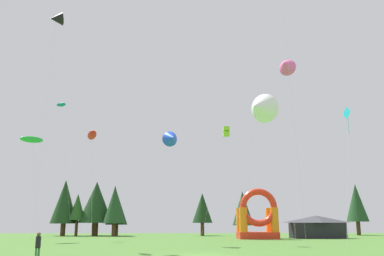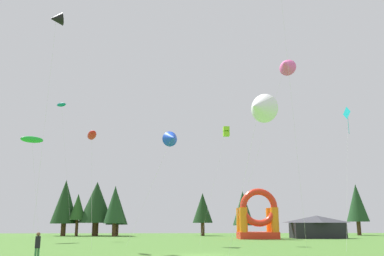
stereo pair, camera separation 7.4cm
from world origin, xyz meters
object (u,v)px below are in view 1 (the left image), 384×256
kite_white_delta (259,107)px  festival_tent (317,227)px  kite_red_parafoil (92,135)px  kite_teal_parafoil (61,105)px  kite_black_delta (56,19)px  kite_lime_box (226,132)px  kite_pink_delta (286,65)px  kite_green_parafoil (32,140)px  inflatable_red_slide (258,220)px  kite_cyan_diamond (348,115)px  person_far_side (38,245)px  kite_blue_delta (172,138)px

kite_white_delta → festival_tent: kite_white_delta is taller
kite_white_delta → kite_red_parafoil: (-13.63, 8.98, -0.33)m
kite_teal_parafoil → kite_black_delta: (4.24, -19.29, 4.31)m
kite_lime_box → kite_pink_delta: (9.24, 6.25, 10.86)m
kite_green_parafoil → inflatable_red_slide: kite_green_parafoil is taller
kite_white_delta → kite_pink_delta: bearing=69.9°
kite_white_delta → kite_lime_box: bearing=90.2°
kite_white_delta → kite_black_delta: kite_black_delta is taller
kite_white_delta → kite_cyan_diamond: 16.25m
kite_pink_delta → kite_black_delta: kite_black_delta is taller
kite_white_delta → kite_cyan_diamond: kite_cyan_diamond is taller
kite_green_parafoil → kite_black_delta: (6.16, -13.44, 10.80)m
kite_black_delta → inflatable_red_slide: 38.18m
kite_red_parafoil → person_far_side: 14.31m
kite_blue_delta → person_far_side: 23.15m
kite_cyan_diamond → kite_red_parafoil: bearing=-174.6°
kite_teal_parafoil → kite_black_delta: 20.21m
kite_white_delta → person_far_side: bearing=-171.8°
kite_cyan_diamond → kite_black_delta: size_ratio=0.55×
inflatable_red_slide → festival_tent: size_ratio=0.94×
kite_green_parafoil → kite_blue_delta: kite_green_parafoil is taller
kite_lime_box → kite_black_delta: bearing=-164.3°
kite_lime_box → inflatable_red_slide: (6.12, 13.93, -10.07)m
kite_lime_box → kite_blue_delta: size_ratio=1.07×
kite_cyan_diamond → kite_blue_delta: 18.72m
kite_green_parafoil → kite_cyan_diamond: bearing=-23.2°
kite_green_parafoil → kite_blue_delta: 21.36m
kite_lime_box → kite_cyan_diamond: (11.42, -7.56, 0.20)m
kite_lime_box → kite_white_delta: size_ratio=1.14×
kite_green_parafoil → kite_pink_delta: bearing=-3.1°
kite_lime_box → inflatable_red_slide: size_ratio=1.86×
kite_cyan_diamond → kite_pink_delta: size_ratio=0.55×
kite_green_parafoil → kite_black_delta: bearing=-65.4°
kite_white_delta → kite_blue_delta: bearing=110.6°
inflatable_red_slide → festival_tent: 9.55m
kite_teal_parafoil → festival_tent: 42.71m
kite_teal_parafoil → kite_green_parafoil: bearing=-108.2°
kite_red_parafoil → person_far_side: size_ratio=5.85×
person_far_side → festival_tent: festival_tent is taller
kite_pink_delta → kite_lime_box: bearing=-145.9°
kite_teal_parafoil → kite_cyan_diamond: bearing=-31.8°
kite_blue_delta → person_far_side: size_ratio=6.85×
kite_cyan_diamond → kite_blue_delta: kite_cyan_diamond is taller
person_far_side → kite_lime_box: bearing=-167.5°
kite_red_parafoil → kite_lime_box: bearing=36.2°
kite_teal_parafoil → person_far_side: (9.03, -34.91, -18.58)m
kite_white_delta → kite_cyan_diamond: bearing=44.9°
kite_red_parafoil → person_far_side: bearing=-93.4°
kite_white_delta → inflatable_red_slide: (6.07, 32.83, -7.81)m
kite_green_parafoil → kite_red_parafoil: size_ratio=1.30×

